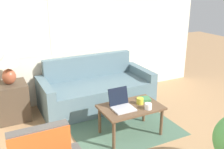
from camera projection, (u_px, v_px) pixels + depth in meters
The scene contains 10 objects.
wall_back at pixel (48, 31), 4.41m from camera, with size 6.14×0.06×2.60m.
rug at pixel (113, 118), 4.25m from camera, with size 1.55×1.91×0.01m.
couch at pixel (96, 91), 4.64m from camera, with size 1.94×0.87×0.84m.
side_table at pixel (12, 102), 4.14m from camera, with size 0.47×0.47×0.60m.
table_lamp at pixel (7, 64), 3.94m from camera, with size 0.34×0.34×0.50m.
coffee_table at pixel (131, 110), 3.68m from camera, with size 0.86×0.55×0.44m.
laptop at pixel (121, 104), 3.60m from camera, with size 0.29×0.31×0.26m.
cup_navy at pixel (140, 101), 3.72m from camera, with size 0.10×0.10×0.09m.
cup_yellow at pixel (148, 106), 3.57m from camera, with size 0.10×0.10×0.08m.
book_red at pixel (145, 99), 3.85m from camera, with size 0.20×0.19×0.04m.
Camera 1 is at (-1.03, -0.95, 2.05)m, focal length 42.00 mm.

